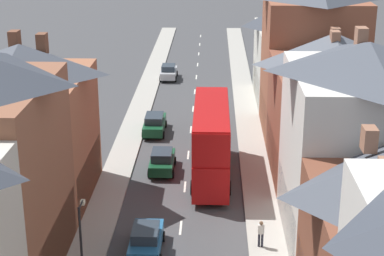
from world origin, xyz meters
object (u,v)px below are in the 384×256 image
object	(u,v)px
car_parked_right_a	(169,72)
pedestrian_far_left	(261,233)
street_lamp	(82,249)
double_decker_bus_lead	(211,140)
car_mid_black	(146,240)
car_near_blue	(162,161)
car_parked_left_a	(155,123)

from	to	relation	value
car_parked_right_a	pedestrian_far_left	xyz separation A→B (m)	(7.79, -37.45, 0.20)
pedestrian_far_left	street_lamp	distance (m)	10.97
double_decker_bus_lead	car_mid_black	world-z (taller)	double_decker_bus_lead
street_lamp	car_mid_black	bearing A→B (deg)	65.18
car_parked_right_a	double_decker_bus_lead	bearing A→B (deg)	-79.84
double_decker_bus_lead	street_lamp	size ratio (longest dim) A/B	1.96
car_near_blue	car_parked_right_a	world-z (taller)	car_parked_right_a
car_parked_left_a	double_decker_bus_lead	bearing A→B (deg)	-62.24
car_parked_left_a	car_parked_right_a	distance (m)	18.01
car_near_blue	street_lamp	world-z (taller)	street_lamp
pedestrian_far_left	street_lamp	xyz separation A→B (m)	(-8.94, -5.96, 2.21)
car_near_blue	pedestrian_far_left	xyz separation A→B (m)	(6.49, -11.08, 0.21)
car_parked_left_a	car_parked_right_a	xyz separation A→B (m)	(0.00, 18.01, -0.01)
car_mid_black	pedestrian_far_left	distance (m)	6.53
car_parked_right_a	car_mid_black	size ratio (longest dim) A/B	0.99
double_decker_bus_lead	car_parked_left_a	xyz separation A→B (m)	(-4.89, 9.29, -1.97)
car_parked_right_a	car_mid_black	distance (m)	38.14
car_near_blue	car_parked_left_a	size ratio (longest dim) A/B	0.88
double_decker_bus_lead	car_near_blue	world-z (taller)	double_decker_bus_lead
pedestrian_far_left	car_near_blue	bearing A→B (deg)	120.37
double_decker_bus_lead	pedestrian_far_left	distance (m)	10.71
double_decker_bus_lead	car_near_blue	distance (m)	4.21
car_near_blue	pedestrian_far_left	size ratio (longest dim) A/B	2.50
car_parked_right_a	pedestrian_far_left	size ratio (longest dim) A/B	2.52
car_parked_right_a	pedestrian_far_left	distance (m)	38.26
car_near_blue	street_lamp	size ratio (longest dim) A/B	0.73
car_mid_black	street_lamp	size ratio (longest dim) A/B	0.75
car_parked_right_a	street_lamp	distance (m)	43.50
double_decker_bus_lead	street_lamp	xyz separation A→B (m)	(-6.04, -16.12, 0.43)
car_near_blue	pedestrian_far_left	bearing A→B (deg)	-59.63
pedestrian_far_left	car_parked_left_a	bearing A→B (deg)	111.84
car_near_blue	car_parked_left_a	distance (m)	8.46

